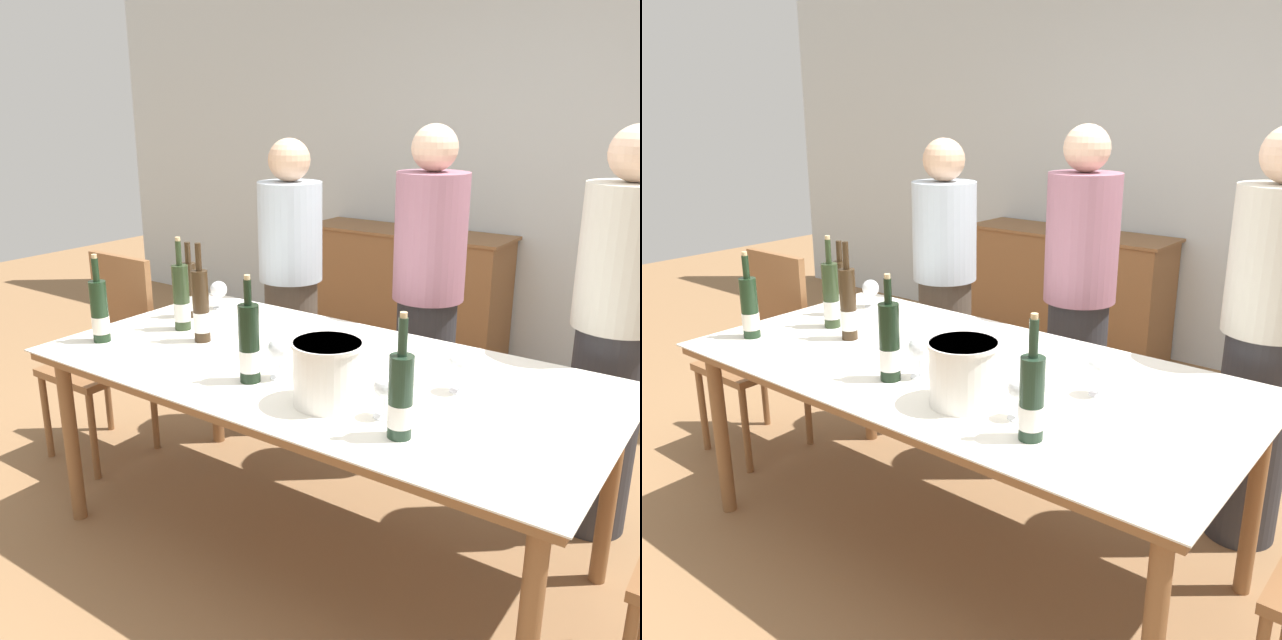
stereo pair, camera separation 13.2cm
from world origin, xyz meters
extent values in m
plane|color=olive|center=(0.00, 0.00, 0.00)|extent=(12.00, 12.00, 0.00)
cube|color=silver|center=(0.00, 2.62, 1.40)|extent=(8.00, 0.10, 2.80)
cube|color=brown|center=(-0.89, 2.33, 0.42)|extent=(1.45, 0.44, 0.84)
cube|color=brown|center=(-0.89, 2.33, 0.85)|extent=(1.49, 0.46, 0.02)
cylinder|color=brown|center=(-0.96, -0.43, 0.37)|extent=(0.06, 0.06, 0.73)
cylinder|color=brown|center=(-0.96, 0.43, 0.37)|extent=(0.06, 0.06, 0.73)
cylinder|color=brown|center=(0.96, 0.43, 0.37)|extent=(0.06, 0.06, 0.73)
cube|color=brown|center=(0.00, 0.00, 0.75)|extent=(2.09, 1.02, 0.04)
cube|color=white|center=(0.00, 0.00, 0.77)|extent=(2.12, 1.05, 0.01)
cylinder|color=white|center=(0.21, -0.25, 0.88)|extent=(0.22, 0.22, 0.21)
cylinder|color=white|center=(0.21, -0.25, 0.98)|extent=(0.23, 0.23, 0.01)
cylinder|color=#1E3323|center=(0.51, -0.32, 0.90)|extent=(0.07, 0.07, 0.25)
cylinder|color=white|center=(0.51, -0.32, 0.85)|extent=(0.07, 0.07, 0.07)
cylinder|color=#1E3323|center=(0.51, -0.32, 1.08)|extent=(0.03, 0.03, 0.11)
cylinder|color=tan|center=(0.51, -0.32, 1.15)|extent=(0.02, 0.02, 0.02)
cylinder|color=black|center=(-0.89, -0.28, 0.90)|extent=(0.07, 0.07, 0.25)
cylinder|color=silver|center=(-0.89, -0.28, 0.85)|extent=(0.07, 0.07, 0.07)
cylinder|color=black|center=(-0.89, -0.28, 1.08)|extent=(0.03, 0.03, 0.09)
cylinder|color=tan|center=(-0.89, -0.28, 1.13)|extent=(0.02, 0.02, 0.02)
cylinder|color=#332314|center=(-0.56, -0.04, 0.92)|extent=(0.07, 0.07, 0.29)
cylinder|color=white|center=(-0.56, -0.04, 0.86)|extent=(0.07, 0.07, 0.08)
cylinder|color=#332314|center=(-0.56, -0.04, 1.13)|extent=(0.02, 0.02, 0.11)
cylinder|color=#332314|center=(-0.84, 0.17, 0.90)|extent=(0.07, 0.07, 0.25)
cylinder|color=white|center=(-0.84, 0.17, 0.85)|extent=(0.07, 0.07, 0.07)
cylinder|color=#332314|center=(-0.84, 0.17, 1.07)|extent=(0.03, 0.03, 0.10)
cylinder|color=black|center=(-0.12, -0.25, 0.91)|extent=(0.07, 0.07, 0.28)
cylinder|color=white|center=(-0.12, -0.25, 0.85)|extent=(0.07, 0.07, 0.08)
cylinder|color=black|center=(-0.12, -0.25, 1.10)|extent=(0.03, 0.03, 0.09)
cylinder|color=tan|center=(-0.12, -0.25, 1.15)|extent=(0.02, 0.02, 0.02)
cylinder|color=#28381E|center=(-0.74, 0.02, 0.92)|extent=(0.07, 0.07, 0.28)
cylinder|color=white|center=(-0.74, 0.02, 0.86)|extent=(0.07, 0.07, 0.08)
cylinder|color=#28381E|center=(-0.74, 0.02, 1.11)|extent=(0.02, 0.02, 0.10)
cylinder|color=tan|center=(-0.74, 0.02, 1.17)|extent=(0.02, 0.02, 0.02)
cylinder|color=white|center=(-0.05, -0.17, 0.78)|extent=(0.07, 0.07, 0.00)
cylinder|color=white|center=(-0.05, -0.17, 0.82)|extent=(0.01, 0.01, 0.08)
sphere|color=white|center=(-0.05, -0.17, 0.89)|extent=(0.08, 0.08, 0.08)
cylinder|color=white|center=(0.41, -0.24, 0.78)|extent=(0.07, 0.07, 0.00)
cylinder|color=white|center=(0.41, -0.24, 0.82)|extent=(0.01, 0.01, 0.07)
sphere|color=white|center=(0.41, -0.24, 0.88)|extent=(0.07, 0.07, 0.07)
cylinder|color=white|center=(0.51, 0.08, 0.78)|extent=(0.06, 0.06, 0.00)
cylinder|color=white|center=(0.51, 0.08, 0.82)|extent=(0.01, 0.01, 0.07)
sphere|color=white|center=(0.51, 0.08, 0.88)|extent=(0.08, 0.08, 0.08)
cylinder|color=white|center=(-0.83, 0.34, 0.78)|extent=(0.06, 0.06, 0.00)
cylinder|color=white|center=(-0.83, 0.34, 0.81)|extent=(0.01, 0.01, 0.06)
sphere|color=white|center=(-0.83, 0.34, 0.87)|extent=(0.08, 0.08, 0.08)
cylinder|color=brown|center=(-1.54, -0.18, 0.22)|extent=(0.03, 0.03, 0.44)
cylinder|color=brown|center=(-1.17, -0.18, 0.22)|extent=(0.03, 0.03, 0.44)
cylinder|color=brown|center=(-1.54, 0.18, 0.22)|extent=(0.03, 0.03, 0.44)
cylinder|color=brown|center=(-1.17, 0.18, 0.22)|extent=(0.03, 0.03, 0.44)
cube|color=brown|center=(-1.35, 0.00, 0.46)|extent=(0.42, 0.42, 0.04)
cube|color=brown|center=(-1.35, 0.19, 0.73)|extent=(0.42, 0.04, 0.52)
cylinder|color=#51473D|center=(-0.77, 0.82, 0.42)|extent=(0.28, 0.28, 0.83)
cylinder|color=silver|center=(-0.77, 0.82, 1.08)|extent=(0.33, 0.33, 0.50)
sphere|color=#DBAD89|center=(-0.77, 0.82, 1.44)|extent=(0.21, 0.21, 0.21)
cylinder|color=#2D2D33|center=(0.00, 0.87, 0.42)|extent=(0.28, 0.28, 0.84)
cylinder|color=#9E667A|center=(0.00, 0.87, 1.13)|extent=(0.33, 0.33, 0.58)
sphere|color=beige|center=(0.00, 0.87, 1.52)|extent=(0.21, 0.21, 0.21)
cylinder|color=#2D2D33|center=(0.84, 0.79, 0.44)|extent=(0.28, 0.28, 0.88)
cylinder|color=beige|center=(0.84, 0.79, 1.15)|extent=(0.33, 0.33, 0.55)
sphere|color=beige|center=(0.84, 0.79, 1.53)|extent=(0.21, 0.21, 0.21)
camera|label=1|loc=(1.35, -1.90, 1.69)|focal=38.00mm
camera|label=2|loc=(1.45, -1.82, 1.69)|focal=38.00mm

